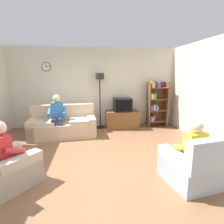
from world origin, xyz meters
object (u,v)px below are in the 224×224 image
(person_in_left_armchair, at_px, (7,150))
(tv_stand, at_px, (122,119))
(floor_lamp, at_px, (100,85))
(couch, at_px, (63,126))
(tv, at_px, (122,105))
(person_in_right_armchair, at_px, (191,148))
(bookshelf, at_px, (156,103))
(armchair_near_bookshelf, at_px, (193,167))
(person_on_couch, at_px, (57,114))
(armchair_near_window, at_px, (4,170))

(person_in_left_armchair, bearing_deg, tv_stand, 50.99)
(floor_lamp, bearing_deg, person_in_left_armchair, -118.57)
(tv_stand, bearing_deg, couch, -162.32)
(tv, relative_size, person_in_right_armchair, 0.54)
(tv, bearing_deg, person_in_right_armchair, -79.40)
(floor_lamp, height_order, person_in_right_armchair, floor_lamp)
(couch, distance_m, person_in_right_armchair, 3.67)
(couch, height_order, bookshelf, bookshelf)
(tv_stand, distance_m, tv, 0.51)
(bookshelf, xyz_separation_m, person_in_right_armchair, (-0.59, -3.34, -0.23))
(tv, height_order, person_in_right_armchair, person_in_right_armchair)
(floor_lamp, relative_size, armchair_near_bookshelf, 1.83)
(couch, relative_size, person_in_left_armchair, 1.76)
(couch, relative_size, person_on_couch, 1.59)
(armchair_near_window, bearing_deg, person_on_couch, 78.81)
(tv_stand, relative_size, armchair_near_window, 0.93)
(floor_lamp, relative_size, person_in_right_armchair, 1.65)
(person_in_left_armchair, relative_size, person_in_right_armchair, 1.00)
(bookshelf, distance_m, floor_lamp, 2.04)
(tv_stand, height_order, person_on_couch, person_on_couch)
(tv, relative_size, armchair_near_bookshelf, 0.59)
(person_in_left_armchair, bearing_deg, couch, 77.30)
(tv, bearing_deg, couch, -162.99)
(floor_lamp, xyz_separation_m, person_in_left_armchair, (-1.70, -3.12, -0.85))
(armchair_near_window, bearing_deg, person_in_right_armchair, -3.37)
(tv, relative_size, bookshelf, 0.38)
(armchair_near_bookshelf, bearing_deg, couch, 132.53)
(armchair_near_window, distance_m, armchair_near_bookshelf, 3.14)
(couch, bearing_deg, tv_stand, 17.68)
(couch, bearing_deg, bookshelf, 12.34)
(couch, xyz_separation_m, floor_lamp, (1.15, 0.71, 1.14))
(armchair_near_window, xyz_separation_m, armchair_near_bookshelf, (3.13, -0.27, 0.00))
(tv, relative_size, person_on_couch, 0.48)
(bookshelf, height_order, floor_lamp, floor_lamp)
(bookshelf, relative_size, person_on_couch, 1.27)
(tv, distance_m, armchair_near_window, 3.99)
(floor_lamp, bearing_deg, couch, -148.58)
(bookshelf, distance_m, person_in_right_armchair, 3.40)
(bookshelf, bearing_deg, person_on_couch, -166.29)
(tv, distance_m, person_in_left_armchair, 3.87)
(couch, relative_size, tv_stand, 1.79)
(armchair_near_window, relative_size, armchair_near_bookshelf, 1.17)
(floor_lamp, bearing_deg, person_on_couch, -147.62)
(person_on_couch, bearing_deg, bookshelf, 13.71)
(person_in_right_armchair, bearing_deg, couch, 133.28)
(armchair_near_window, xyz_separation_m, person_in_left_armchair, (0.06, 0.07, 0.32))
(floor_lamp, xyz_separation_m, person_in_right_armchair, (1.36, -3.37, -0.85))
(couch, height_order, armchair_near_bookshelf, same)
(armchair_near_window, height_order, person_in_left_armchair, person_in_left_armchair)
(floor_lamp, bearing_deg, bookshelf, -0.83)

